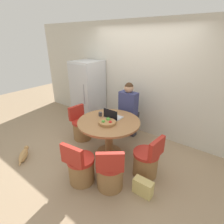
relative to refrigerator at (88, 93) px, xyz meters
The scene contains 14 objects.
ground_plane 1.87m from the refrigerator, 36.35° to the right, with size 12.00×12.00×0.00m, color #9E8466.
wall_back 1.48m from the refrigerator, 16.46° to the left, with size 7.00×0.06×2.60m.
refrigerator is the anchor object (origin of this frame).
dining_table 1.68m from the refrigerator, 32.05° to the right, with size 1.20×1.20×0.75m.
chair_right_side 2.55m from the refrigerator, 22.98° to the right, with size 0.45×0.44×0.78m.
chair_left_side 1.10m from the refrigerator, 56.72° to the right, with size 0.45×0.44×0.78m.
chair_near_right_corner 2.57m from the refrigerator, 38.67° to the right, with size 0.51×0.51×0.78m.
chair_near_camera 2.38m from the refrigerator, 49.46° to the right, with size 0.44×0.46×0.78m.
person_seated 1.35m from the refrigerator, ahead, with size 0.40×0.37×1.33m.
laptop 1.56m from the refrigerator, 27.80° to the right, with size 0.33×0.23×0.20m.
fruit_bowl 1.77m from the refrigerator, 34.43° to the right, with size 0.32×0.32×0.10m.
coffee_cup 1.38m from the refrigerator, 35.51° to the right, with size 0.08×0.08×0.08m.
cat 2.18m from the refrigerator, 85.34° to the right, with size 0.40×0.39×0.17m.
handbag 2.89m from the refrigerator, 29.36° to the right, with size 0.30×0.14×0.26m.
Camera 1 is at (1.92, -2.25, 2.23)m, focal length 28.00 mm.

